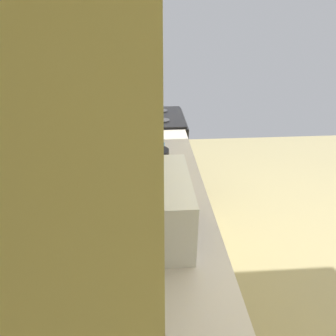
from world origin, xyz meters
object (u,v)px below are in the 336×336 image
Objects in this scene: kettle at (158,158)px; bowl at (157,146)px; microwave at (148,207)px; oven_range at (152,159)px.

bowl is at bearing -0.00° from kettle.
microwave reaches higher than bowl.
microwave is 2.43× the size of kettle.
oven_range is at bearing 1.71° from kettle.
oven_range is 5.54× the size of kettle.
bowl is at bearing -4.29° from microwave.
microwave is at bearing 178.62° from oven_range.
microwave reaches higher than kettle.
bowl is 0.28m from kettle.
bowl is (0.96, -0.07, -0.12)m from microwave.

